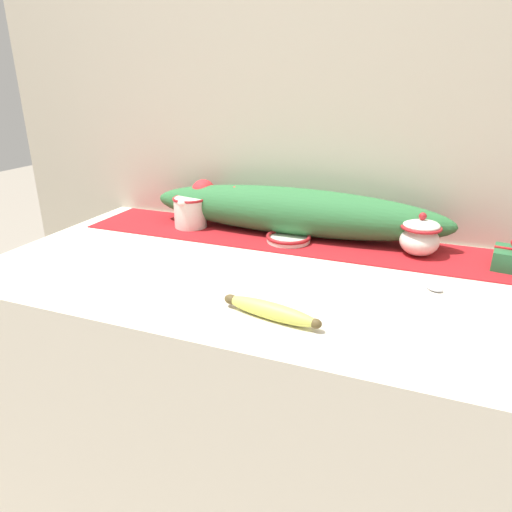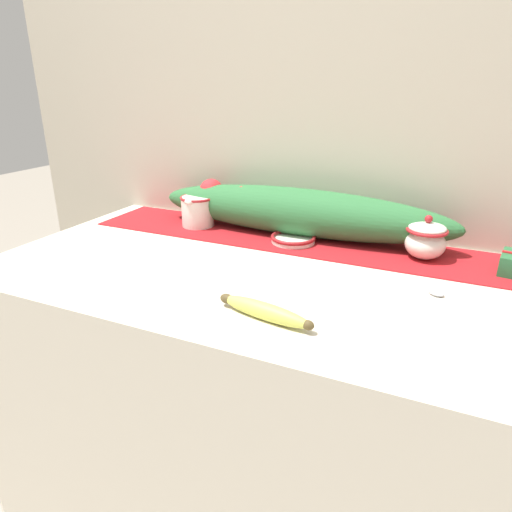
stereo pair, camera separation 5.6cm
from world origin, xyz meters
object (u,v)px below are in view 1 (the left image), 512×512
(sugar_bowl, at_px, (420,236))
(small_dish, at_px, (288,238))
(cream_pitcher, at_px, (190,211))
(banana, at_px, (271,311))
(spoon, at_px, (428,287))

(sugar_bowl, xyz_separation_m, small_dish, (-0.35, -0.02, -0.04))
(cream_pitcher, relative_size, sugar_bowl, 1.07)
(small_dish, bearing_deg, cream_pitcher, 175.74)
(sugar_bowl, distance_m, small_dish, 0.35)
(cream_pitcher, relative_size, banana, 0.57)
(cream_pitcher, distance_m, spoon, 0.74)
(sugar_bowl, bearing_deg, cream_pitcher, 179.91)
(cream_pitcher, height_order, banana, cream_pitcher)
(banana, bearing_deg, small_dish, 103.07)
(sugar_bowl, height_order, banana, sugar_bowl)
(spoon, bearing_deg, small_dish, 172.90)
(banana, height_order, spoon, banana)
(cream_pitcher, bearing_deg, banana, -47.11)
(small_dish, xyz_separation_m, banana, (0.10, -0.44, 0.00))
(cream_pitcher, bearing_deg, sugar_bowl, -0.09)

